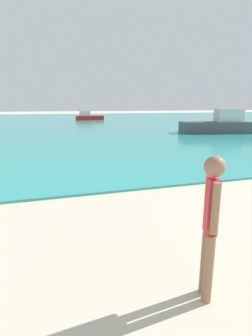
% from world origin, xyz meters
% --- Properties ---
extents(water, '(160.00, 60.00, 0.06)m').
position_xyz_m(water, '(0.00, 40.24, 0.03)').
color(water, teal).
rests_on(water, ground).
extents(person_standing, '(0.22, 0.36, 1.64)m').
position_xyz_m(person_standing, '(-0.20, 6.42, 0.93)').
color(person_standing, '#936B4C').
rests_on(person_standing, ground).
extents(boat_near, '(5.55, 2.91, 1.80)m').
position_xyz_m(boat_near, '(10.90, 21.40, 0.68)').
color(boat_near, '#4C4C51').
rests_on(boat_near, water).
extents(boat_far, '(3.90, 1.50, 1.30)m').
position_xyz_m(boat_far, '(4.39, 41.85, 0.51)').
color(boat_far, red).
rests_on(boat_far, water).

